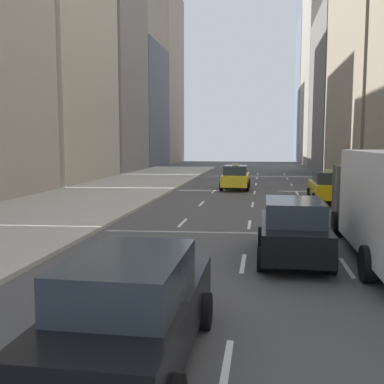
# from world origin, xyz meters

# --- Properties ---
(sidewalk_left) EXTENTS (8.00, 66.00, 0.15)m
(sidewalk_left) POSITION_xyz_m (-7.00, 27.00, 0.07)
(sidewalk_left) COLOR #ADAAA3
(sidewalk_left) RESTS_ON ground
(lane_markings) EXTENTS (5.72, 56.00, 0.01)m
(lane_markings) POSITION_xyz_m (2.60, 23.00, 0.01)
(lane_markings) COLOR white
(lane_markings) RESTS_ON ground
(building_row_left) EXTENTS (6.00, 82.94, 29.60)m
(building_row_left) POSITION_xyz_m (-14.00, 42.11, 12.02)
(building_row_left) COLOR gray
(building_row_left) RESTS_ON ground
(building_row_right) EXTENTS (6.00, 92.87, 35.67)m
(building_row_right) POSITION_xyz_m (12.00, 44.84, 14.00)
(building_row_right) COLOR slate
(building_row_right) RESTS_ON ground
(taxi_lead) EXTENTS (2.02, 4.40, 1.87)m
(taxi_lead) POSITION_xyz_m (6.80, 27.80, 0.88)
(taxi_lead) COLOR yellow
(taxi_lead) RESTS_ON ground
(taxi_second) EXTENTS (2.02, 4.40, 1.87)m
(taxi_second) POSITION_xyz_m (1.20, 33.78, 0.88)
(taxi_second) COLOR yellow
(taxi_second) RESTS_ON ground
(sedan_black_near) EXTENTS (2.02, 4.71, 1.77)m
(sedan_black_near) POSITION_xyz_m (1.20, 7.92, 0.90)
(sedan_black_near) COLOR black
(sedan_black_near) RESTS_ON ground
(sedan_silver_behind) EXTENTS (2.02, 4.52, 1.77)m
(sedan_silver_behind) POSITION_xyz_m (4.00, 14.64, 0.90)
(sedan_silver_behind) COLOR black
(sedan_silver_behind) RESTS_ON ground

